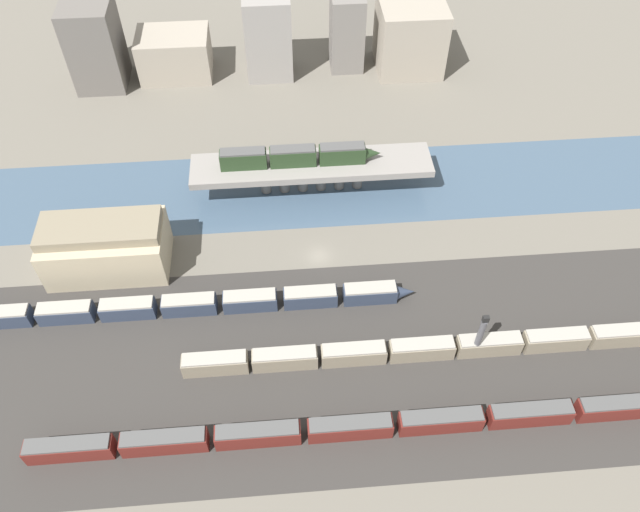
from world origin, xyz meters
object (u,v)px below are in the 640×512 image
object	(u,v)px
train_yard_near	(405,424)
train_yard_mid	(463,346)
train_yard_far	(196,304)
signal_tower	(479,338)
warehouse_building	(106,246)
train_on_bridge	(298,156)

from	to	relation	value
train_yard_near	train_yard_mid	distance (m)	17.72
train_yard_far	signal_tower	bearing A→B (deg)	-15.70
warehouse_building	signal_tower	world-z (taller)	signal_tower
train_yard_near	signal_tower	bearing A→B (deg)	41.18
train_on_bridge	signal_tower	world-z (taller)	signal_tower
train_yard_near	warehouse_building	bearing A→B (deg)	142.87
train_yard_mid	warehouse_building	world-z (taller)	warehouse_building
train_on_bridge	train_yard_far	distance (m)	36.86
train_yard_far	train_yard_mid	bearing A→B (deg)	-15.47
train_yard_mid	signal_tower	bearing A→B (deg)	-20.68
train_on_bridge	train_yard_mid	distance (m)	49.93
warehouse_building	train_yard_mid	bearing A→B (deg)	-21.72
train_yard_mid	warehouse_building	bearing A→B (deg)	158.28
train_yard_near	train_yard_far	size ratio (longest dim) A/B	1.49
train_yard_far	signal_tower	size ratio (longest dim) A/B	6.89
signal_tower	train_yard_mid	bearing A→B (deg)	159.32
train_yard_far	signal_tower	world-z (taller)	signal_tower
train_on_bridge	train_yard_mid	bearing A→B (deg)	-59.55
warehouse_building	train_yard_far	bearing A→B (deg)	-35.98
train_on_bridge	train_yard_near	xyz separation A→B (m)	(12.99, -55.59, -7.13)
train_yard_far	warehouse_building	size ratio (longest dim) A/B	3.51
warehouse_building	train_yard_near	bearing A→B (deg)	-37.13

